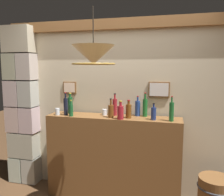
% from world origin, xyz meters
% --- Properties ---
extents(panelled_rear_partition, '(3.17, 0.15, 2.41)m').
position_xyz_m(panelled_rear_partition, '(0.00, 1.10, 1.28)').
color(panelled_rear_partition, '#BCAD8E').
rests_on(panelled_rear_partition, ground).
extents(stone_pillar, '(0.47, 0.28, 2.35)m').
position_xyz_m(stone_pillar, '(-1.44, 0.98, 1.19)').
color(stone_pillar, beige).
rests_on(stone_pillar, ground).
extents(bar_shelf_unit, '(1.76, 0.36, 1.13)m').
position_xyz_m(bar_shelf_unit, '(0.00, 0.84, 0.56)').
color(bar_shelf_unit, brown).
rests_on(bar_shelf_unit, ground).
extents(liquor_bottle_rye, '(0.07, 0.07, 0.23)m').
position_xyz_m(liquor_bottle_rye, '(0.21, 0.80, 1.22)').
color(liquor_bottle_rye, brown).
rests_on(liquor_bottle_rye, bar_shelf_unit).
extents(liquor_bottle_vermouth, '(0.07, 0.07, 0.27)m').
position_xyz_m(liquor_bottle_vermouth, '(0.30, 0.96, 1.23)').
color(liquor_bottle_vermouth, navy).
rests_on(liquor_bottle_vermouth, bar_shelf_unit).
extents(liquor_bottle_tequila, '(0.06, 0.06, 0.30)m').
position_xyz_m(liquor_bottle_tequila, '(0.74, 0.75, 1.25)').
color(liquor_bottle_tequila, '#1B5525').
rests_on(liquor_bottle_tequila, bar_shelf_unit).
extents(liquor_bottle_sherry, '(0.07, 0.07, 0.29)m').
position_xyz_m(liquor_bottle_sherry, '(-0.62, 0.89, 1.25)').
color(liquor_bottle_sherry, '#184D24').
rests_on(liquor_bottle_sherry, bar_shelf_unit).
extents(liquor_bottle_rum, '(0.07, 0.07, 0.25)m').
position_xyz_m(liquor_bottle_rum, '(-0.01, 0.77, 1.21)').
color(liquor_bottle_rum, brown).
rests_on(liquor_bottle_rum, bar_shelf_unit).
extents(liquor_bottle_vodka, '(0.08, 0.08, 0.23)m').
position_xyz_m(liquor_bottle_vodka, '(0.13, 0.71, 1.22)').
color(liquor_bottle_vodka, maroon).
rests_on(liquor_bottle_vodka, bar_shelf_unit).
extents(liquor_bottle_whiskey, '(0.06, 0.06, 0.30)m').
position_xyz_m(liquor_bottle_whiskey, '(0.01, 0.92, 1.25)').
color(liquor_bottle_whiskey, maroon).
rests_on(liquor_bottle_whiskey, bar_shelf_unit).
extents(liquor_bottle_port, '(0.06, 0.06, 0.31)m').
position_xyz_m(liquor_bottle_port, '(0.40, 0.95, 1.25)').
color(liquor_bottle_port, '#1A5923').
rests_on(liquor_bottle_port, bar_shelf_unit).
extents(liquor_bottle_mezcal, '(0.06, 0.06, 0.31)m').
position_xyz_m(liquor_bottle_mezcal, '(-0.63, 0.77, 1.25)').
color(liquor_bottle_mezcal, black).
rests_on(liquor_bottle_mezcal, bar_shelf_unit).
extents(liquor_bottle_bourbon, '(0.05, 0.05, 0.21)m').
position_xyz_m(liquor_bottle_bourbon, '(-0.54, 0.72, 1.21)').
color(liquor_bottle_bourbon, '#184E27').
rests_on(liquor_bottle_bourbon, bar_shelf_unit).
extents(liquor_bottle_brandy, '(0.06, 0.06, 0.21)m').
position_xyz_m(liquor_bottle_brandy, '(0.53, 0.77, 1.21)').
color(liquor_bottle_brandy, navy).
rests_on(liquor_bottle_brandy, bar_shelf_unit).
extents(glass_tumbler_rocks, '(0.06, 0.06, 0.09)m').
position_xyz_m(glass_tumbler_rocks, '(-0.75, 0.75, 1.17)').
color(glass_tumbler_rocks, silver).
rests_on(glass_tumbler_rocks, bar_shelf_unit).
extents(glass_tumbler_highball, '(0.06, 0.06, 0.08)m').
position_xyz_m(glass_tumbler_highball, '(-0.13, 0.90, 1.17)').
color(glass_tumbler_highball, silver).
rests_on(glass_tumbler_highball, bar_shelf_unit).
extents(pendant_lamp, '(0.44, 0.44, 0.57)m').
position_xyz_m(pendant_lamp, '(-0.04, 0.21, 1.88)').
color(pendant_lamp, beige).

